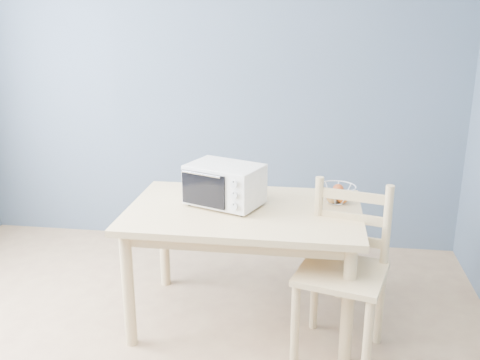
# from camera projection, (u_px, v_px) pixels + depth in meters

# --- Properties ---
(room) EXTENTS (4.01, 4.51, 2.61)m
(room) POSITION_uv_depth(u_px,v_px,m) (105.00, 162.00, 2.15)
(room) COLOR tan
(room) RESTS_ON ground
(dining_table) EXTENTS (1.40, 0.90, 0.75)m
(dining_table) POSITION_uv_depth(u_px,v_px,m) (244.00, 224.00, 3.24)
(dining_table) COLOR #E3CC88
(dining_table) RESTS_ON ground
(toaster_oven) EXTENTS (0.51, 0.43, 0.26)m
(toaster_oven) POSITION_uv_depth(u_px,v_px,m) (222.00, 184.00, 3.24)
(toaster_oven) COLOR beige
(toaster_oven) RESTS_ON dining_table
(fruit_basket) EXTENTS (0.27, 0.27, 0.12)m
(fruit_basket) POSITION_uv_depth(u_px,v_px,m) (336.00, 194.00, 3.29)
(fruit_basket) COLOR silver
(fruit_basket) RESTS_ON dining_table
(dining_chair) EXTENTS (0.56, 0.56, 0.98)m
(dining_chair) POSITION_uv_depth(u_px,v_px,m) (343.00, 273.00, 2.98)
(dining_chair) COLOR #E3CC88
(dining_chair) RESTS_ON ground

